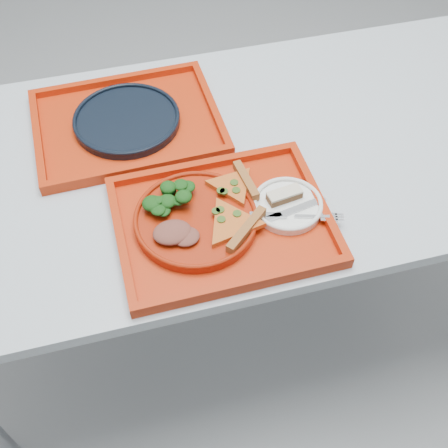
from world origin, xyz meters
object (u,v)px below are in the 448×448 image
at_px(tray_main, 222,223).
at_px(dinner_plate, 196,220).
at_px(dessert_bar, 284,195).
at_px(navy_plate, 127,121).
at_px(tray_far, 128,125).

relative_size(tray_main, dinner_plate, 1.73).
bearing_deg(tray_main, dessert_bar, 6.54).
distance_m(dinner_plate, dessert_bar, 0.20).
distance_m(navy_plate, dessert_bar, 0.45).
relative_size(dinner_plate, dessert_bar, 3.31).
distance_m(tray_main, dinner_plate, 0.06).
xyz_separation_m(tray_main, dessert_bar, (0.14, 0.02, 0.03)).
distance_m(dinner_plate, navy_plate, 0.36).
distance_m(tray_main, dessert_bar, 0.15).
relative_size(tray_main, dessert_bar, 5.72).
bearing_deg(navy_plate, tray_far, 0.00).
height_order(tray_main, dessert_bar, dessert_bar).
relative_size(navy_plate, dessert_bar, 3.31).
bearing_deg(tray_main, navy_plate, 112.02).
distance_m(tray_far, dessert_bar, 0.45).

